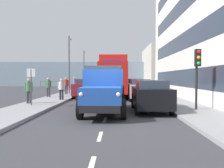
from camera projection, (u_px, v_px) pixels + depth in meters
ground_plane at (112, 97)px, 19.94m from camera, size 80.00×80.00×0.00m
sidewalk_left at (160, 96)px, 19.82m from camera, size 2.60×39.82×0.15m
sidewalk_right at (64, 96)px, 20.05m from camera, size 2.60×39.82×0.15m
road_centreline_markings at (111, 98)px, 18.61m from camera, size 0.12×34.74×0.01m
building_terrace at (222, 24)px, 17.86m from camera, size 7.21×22.46×12.88m
building_far_block at (165, 68)px, 38.94m from camera, size 7.20×12.44×7.37m
sea_horizon at (115, 74)px, 42.75m from camera, size 80.00×0.80×5.00m
seawall_railing at (114, 82)px, 39.20m from camera, size 28.08×0.08×1.20m
truck_vintage_blue at (104, 91)px, 10.58m from camera, size 2.17×5.64×2.43m
lorry_cargo_red at (114, 75)px, 20.14m from camera, size 2.58×8.20×3.87m
car_black_kerbside_near at (150, 95)px, 11.41m from camera, size 1.88×3.89×1.72m
car_silver_kerbside_1 at (139, 89)px, 17.09m from camera, size 1.81×3.85×1.72m
car_white_kerbside_2 at (134, 86)px, 22.41m from camera, size 1.77×4.52×1.72m
car_maroon_oppositeside_0 at (86, 88)px, 19.27m from camera, size 1.91×4.21×1.72m
car_navy_oppositeside_1 at (94, 85)px, 25.58m from camera, size 1.93×4.17×1.72m
car_teal_oppositeside_2 at (98, 84)px, 32.02m from camera, size 1.83×3.99×1.72m
pedestrian_near_railing at (29, 89)px, 13.73m from camera, size 0.53×0.34×1.65m
pedestrian_by_lamp at (61, 87)px, 16.03m from camera, size 0.53×0.34×1.62m
pedestrian_in_dark_coat at (48, 86)px, 18.30m from camera, size 0.53×0.34×1.70m
pedestrian_with_bag at (66, 84)px, 21.18m from camera, size 0.53×0.34×1.71m
pedestrian_strolling at (74, 83)px, 24.25m from camera, size 0.53×0.34×1.78m
traffic_light_near at (197, 66)px, 11.05m from camera, size 0.28×0.41×3.20m
lamp_post_promenade at (69, 59)px, 22.41m from camera, size 0.32×1.14×6.12m
lamp_post_far at (84, 66)px, 31.73m from camera, size 0.32×1.14×5.78m
street_sign at (31, 80)px, 12.78m from camera, size 0.50×0.07×2.25m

